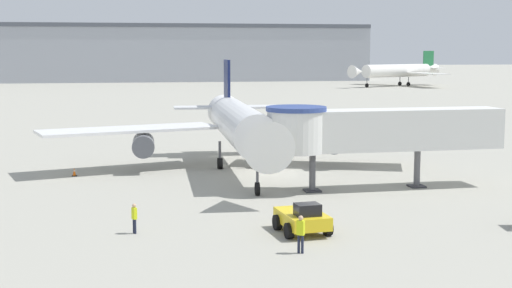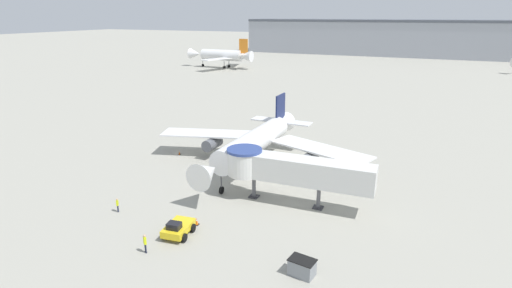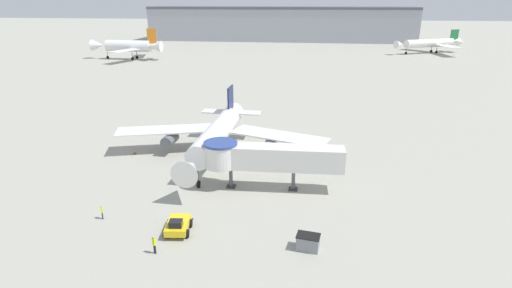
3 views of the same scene
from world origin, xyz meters
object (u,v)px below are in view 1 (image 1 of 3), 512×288
traffic_cone_port_wing (74,172)px  ground_crew_wing_walker (134,216)px  traffic_cone_near_nose (302,215)px  jet_bridge (368,130)px  background_jet_green_tail (399,71)px  ground_crew_marshaller (301,232)px  main_airplane (239,125)px  pushback_tug_yellow (303,218)px

traffic_cone_port_wing → ground_crew_wing_walker: ground_crew_wing_walker is taller
ground_crew_wing_walker → traffic_cone_near_nose: bearing=-110.9°
jet_bridge → traffic_cone_near_nose: jet_bridge is taller
background_jet_green_tail → traffic_cone_near_nose: bearing=-49.9°
traffic_cone_near_nose → ground_crew_wing_walker: 9.40m
traffic_cone_near_nose → jet_bridge: bearing=51.6°
traffic_cone_near_nose → ground_crew_marshaller: 6.39m
main_airplane → ground_crew_marshaller: bearing=-90.0°
main_airplane → pushback_tug_yellow: main_airplane is taller
jet_bridge → ground_crew_wing_walker: jet_bridge is taller
pushback_tug_yellow → background_jet_green_tail: background_jet_green_tail is taller
pushback_tug_yellow → background_jet_green_tail: bearing=60.3°
traffic_cone_near_nose → ground_crew_marshaller: size_ratio=0.43×
main_airplane → traffic_cone_near_nose: bearing=-85.3°
main_airplane → background_jet_green_tail: bearing=65.3°
background_jet_green_tail → ground_crew_marshaller: bearing=-49.6°
traffic_cone_port_wing → pushback_tug_yellow: bearing=-56.4°
ground_crew_marshaller → ground_crew_wing_walker: size_ratio=1.14×
pushback_tug_yellow → traffic_cone_near_nose: size_ratio=4.66×
main_airplane → pushback_tug_yellow: (0.36, -19.74, -2.94)m
background_jet_green_tail → jet_bridge: bearing=-48.8°
traffic_cone_port_wing → jet_bridge: bearing=-23.6°
traffic_cone_port_wing → background_jet_green_tail: bearing=59.2°
ground_crew_wing_walker → background_jet_green_tail: 162.60m
ground_crew_marshaller → traffic_cone_near_nose: bearing=-69.2°
jet_bridge → ground_crew_marshaller: jet_bridge is taller
pushback_tug_yellow → ground_crew_wing_walker: pushback_tug_yellow is taller
traffic_cone_port_wing → ground_crew_marshaller: ground_crew_marshaller is taller
pushback_tug_yellow → ground_crew_wing_walker: size_ratio=2.29×
main_airplane → pushback_tug_yellow: bearing=-87.3°
jet_bridge → pushback_tug_yellow: 13.56m
traffic_cone_near_nose → ground_crew_wing_walker: size_ratio=0.49×
pushback_tug_yellow → ground_crew_marshaller: ground_crew_marshaller is taller
ground_crew_wing_walker → background_jet_green_tail: bearing=-53.3°
pushback_tug_yellow → traffic_cone_port_wing: 23.86m
traffic_cone_port_wing → traffic_cone_near_nose: traffic_cone_near_nose is taller
ground_crew_marshaller → background_jet_green_tail: background_jet_green_tail is taller
jet_bridge → ground_crew_marshaller: size_ratio=9.18×
pushback_tug_yellow → ground_crew_wing_walker: bearing=163.9°
jet_bridge → background_jet_green_tail: bearing=65.9°
main_airplane → traffic_cone_near_nose: size_ratio=40.82×
main_airplane → jet_bridge: 11.65m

